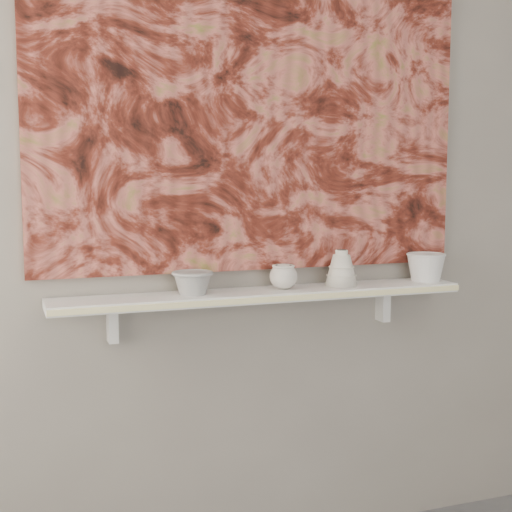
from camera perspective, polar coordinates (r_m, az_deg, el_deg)
name	(u,v)px	position (r m, az deg, el deg)	size (l,w,h in m)	color
wall_back	(254,163)	(2.42, -0.17, 7.44)	(3.60, 3.60, 0.00)	gray
shelf	(264,295)	(2.37, 0.61, -3.12)	(1.40, 0.18, 0.03)	silver
shelf_stripe	(274,299)	(2.28, 1.43, -3.48)	(1.40, 0.01, 0.02)	#F9EEA6
bracket_left	(112,324)	(2.32, -11.42, -5.32)	(0.03, 0.06, 0.12)	silver
bracket_right	(383,305)	(2.64, 10.12, -3.85)	(0.03, 0.06, 0.12)	silver
painting	(255,106)	(2.42, -0.06, 11.95)	(1.50, 0.03, 1.10)	maroon
house_motif	(375,197)	(2.59, 9.47, 4.67)	(0.09, 0.00, 0.08)	black
bowl_grey	(193,282)	(2.28, -5.09, -2.12)	(0.13, 0.13, 0.08)	gray
cup_cream	(283,276)	(2.38, 2.21, -1.65)	(0.09, 0.09, 0.09)	silver
bell_vessel	(341,268)	(2.47, 6.85, -0.95)	(0.11, 0.11, 0.12)	silver
bowl_white	(426,267)	(2.64, 13.43, -0.85)	(0.14, 0.14, 0.10)	silver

